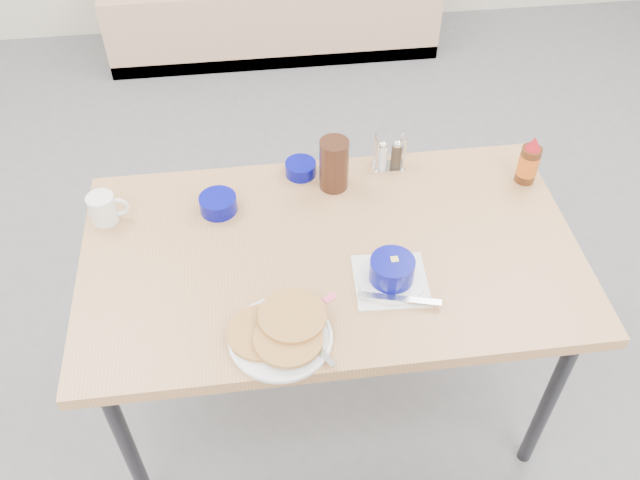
{
  "coord_description": "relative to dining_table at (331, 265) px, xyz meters",
  "views": [
    {
      "loc": [
        -0.2,
        -1.04,
        2.14
      ],
      "look_at": [
        -0.03,
        0.23,
        0.82
      ],
      "focal_mm": 38.0,
      "sensor_mm": 36.0,
      "label": 1
    }
  ],
  "objects": [
    {
      "name": "condiment_caddy",
      "position": [
        0.23,
        0.34,
        0.1
      ],
      "size": [
        0.1,
        0.06,
        0.12
      ],
      "rotation": [
        0.0,
        0.0,
        -0.02
      ],
      "color": "silver",
      "rests_on": "dining_table"
    },
    {
      "name": "syrup_bottle",
      "position": [
        0.64,
        0.22,
        0.13
      ],
      "size": [
        0.06,
        0.06,
        0.16
      ],
      "rotation": [
        0.0,
        0.0,
        -0.09
      ],
      "color": "#47230F",
      "rests_on": "dining_table"
    },
    {
      "name": "dining_table",
      "position": [
        0.0,
        0.0,
        0.0
      ],
      "size": [
        1.4,
        0.8,
        0.76
      ],
      "color": "tan",
      "rests_on": "ground"
    },
    {
      "name": "amber_tumbler",
      "position": [
        0.05,
        0.27,
        0.15
      ],
      "size": [
        0.11,
        0.11,
        0.17
      ],
      "primitive_type": "cylinder",
      "rotation": [
        0.0,
        0.0,
        0.24
      ],
      "color": "#341A10",
      "rests_on": "dining_table"
    },
    {
      "name": "butter_bowl",
      "position": [
        -0.05,
        0.34,
        0.08
      ],
      "size": [
        0.1,
        0.1,
        0.04
      ],
      "rotation": [
        0.0,
        0.0,
        -0.28
      ],
      "color": "#050880",
      "rests_on": "dining_table"
    },
    {
      "name": "grits_setting",
      "position": [
        0.14,
        -0.14,
        0.1
      ],
      "size": [
        0.22,
        0.22,
        0.08
      ],
      "rotation": [
        0.0,
        0.0,
        -0.05
      ],
      "color": "white",
      "rests_on": "dining_table"
    },
    {
      "name": "coffee_mug",
      "position": [
        -0.64,
        0.2,
        0.11
      ],
      "size": [
        0.12,
        0.08,
        0.09
      ],
      "rotation": [
        0.0,
        0.0,
        0.01
      ],
      "color": "white",
      "rests_on": "dining_table"
    },
    {
      "name": "ground",
      "position": [
        0.0,
        -0.25,
        -0.7
      ],
      "size": [
        6.0,
        6.0,
        0.0
      ],
      "primitive_type": "plane",
      "color": "slate",
      "rests_on": "ground"
    },
    {
      "name": "creamer_bowl",
      "position": [
        -0.31,
        0.21,
        0.09
      ],
      "size": [
        0.11,
        0.11,
        0.05
      ],
      "rotation": [
        0.0,
        0.0,
        -0.19
      ],
      "color": "#050880",
      "rests_on": "dining_table"
    },
    {
      "name": "sugar_wrapper",
      "position": [
        -0.03,
        -0.17,
        0.06
      ],
      "size": [
        0.04,
        0.04,
        0.0
      ],
      "primitive_type": "cube",
      "rotation": [
        0.0,
        0.0,
        0.6
      ],
      "color": "#FC5484",
      "rests_on": "dining_table"
    },
    {
      "name": "pancake_plate",
      "position": [
        -0.17,
        -0.28,
        0.08
      ],
      "size": [
        0.26,
        0.26,
        0.05
      ],
      "rotation": [
        0.0,
        0.0,
        0.19
      ],
      "color": "white",
      "rests_on": "dining_table"
    }
  ]
}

